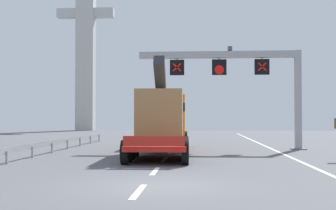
% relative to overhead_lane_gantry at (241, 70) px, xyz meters
% --- Properties ---
extents(ground, '(112.00, 112.00, 0.00)m').
position_rel_overhead_lane_gantry_xyz_m(ground, '(-4.18, -15.98, -5.22)').
color(ground, '#5B5B60').
extents(lane_markings, '(0.20, 41.33, 0.01)m').
position_rel_overhead_lane_gantry_xyz_m(lane_markings, '(-4.53, -2.62, -5.22)').
color(lane_markings, silver).
rests_on(lane_markings, ground).
extents(edge_line_right, '(0.20, 63.00, 0.01)m').
position_rel_overhead_lane_gantry_xyz_m(edge_line_right, '(2.02, -3.98, -5.22)').
color(edge_line_right, silver).
rests_on(edge_line_right, ground).
extents(overhead_lane_gantry, '(10.94, 0.90, 6.82)m').
position_rel_overhead_lane_gantry_xyz_m(overhead_lane_gantry, '(0.00, 0.00, 0.00)').
color(overhead_lane_gantry, '#9EA0A5').
rests_on(overhead_lane_gantry, ground).
extents(heavy_haul_truck_red, '(3.35, 14.12, 5.30)m').
position_rel_overhead_lane_gantry_xyz_m(heavy_haul_truck_red, '(-4.97, -2.55, -3.23)').
color(heavy_haul_truck_red, red).
rests_on(heavy_haul_truck_red, ground).
extents(guardrail_left, '(0.13, 28.10, 0.76)m').
position_rel_overhead_lane_gantry_xyz_m(guardrail_left, '(-11.52, -3.93, -4.66)').
color(guardrail_left, '#999EA3').
rests_on(guardrail_left, ground).
extents(bridge_pylon_distant, '(9.00, 2.00, 29.90)m').
position_rel_overhead_lane_gantry_xyz_m(bridge_pylon_distant, '(-20.69, 39.56, 10.11)').
color(bridge_pylon_distant, '#B7B7B2').
rests_on(bridge_pylon_distant, ground).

